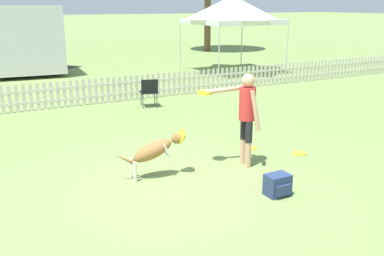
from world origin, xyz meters
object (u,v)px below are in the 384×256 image
Objects in this scene: handler_person at (245,109)px; leaping_dog at (155,150)px; frisbee_near_dog at (250,148)px; folding_chair_center at (149,90)px; frisbee_near_handler at (300,153)px; canopy_tent_main at (233,10)px; backpack_on_grass at (278,185)px.

leaping_dog is at bearing 90.30° from handler_person.
folding_chair_center reaches higher than frisbee_near_dog.
canopy_tent_main is (4.47, 9.22, 2.51)m from frisbee_near_handler.
handler_person is 6.39× the size of frisbee_near_dog.
leaping_dog is at bearing 82.31° from folding_chair_center.
handler_person reaches higher than folding_chair_center.
backpack_on_grass is 0.11× the size of canopy_tent_main.
frisbee_near_handler is at bearing -115.87° from canopy_tent_main.
folding_chair_center reaches higher than frisbee_near_handler.
leaping_dog is at bearing -129.32° from canopy_tent_main.
backpack_on_grass is 6.19m from folding_chair_center.
frisbee_near_handler is 0.94m from frisbee_near_dog.
backpack_on_grass is 0.45× the size of folding_chair_center.
handler_person is at bearing -133.74° from frisbee_near_dog.
frisbee_near_dog is (0.64, 0.67, -1.00)m from handler_person.
folding_chair_center is at bearing 167.41° from leaping_dog.
handler_person reaches higher than frisbee_near_dog.
leaping_dog is 2.31m from frisbee_near_dog.
backpack_on_grass is at bearing 177.51° from handler_person.
backpack_on_grass is (1.32, -1.50, -0.30)m from leaping_dog.
folding_chair_center is at bearing 85.18° from backpack_on_grass.
frisbee_near_handler is at bearing 38.82° from backpack_on_grass.
canopy_tent_main is (7.33, 8.95, 2.06)m from leaping_dog.
frisbee_near_dog is 0.32× the size of folding_chair_center.
leaping_dog is at bearing 131.35° from backpack_on_grass.
handler_person is 0.50× the size of canopy_tent_main.
frisbee_near_handler is (1.28, -0.02, -1.00)m from handler_person.
handler_person is 1.36× the size of leaping_dog.
handler_person is 2.05× the size of folding_chair_center.
canopy_tent_main reaches higher than leaping_dog.
handler_person is 1.54m from backpack_on_grass.
folding_chair_center is (-0.38, 4.22, 0.46)m from frisbee_near_dog.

